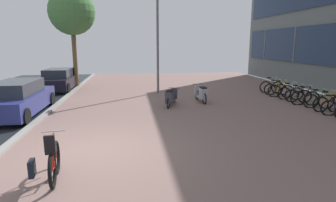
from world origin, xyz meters
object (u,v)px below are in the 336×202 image
scooter_near (202,94)px  parked_car_far (59,80)px  bicycle_rack_09 (272,87)px  lamp_post (158,36)px  bicycle_rack_08 (276,89)px  bicycle_rack_07 (281,91)px  scooter_mid (171,97)px  bicycle_rack_03 (318,101)px  bicycle_rack_04 (305,98)px  parked_car_near (18,99)px  bicycle_rack_02 (328,104)px  bicycle_foreground (52,162)px  street_tree (72,12)px  bicycle_rack_06 (290,93)px  bicycle_rack_05 (298,96)px

scooter_near → parked_car_far: 9.32m
bicycle_rack_09 → lamp_post: lamp_post is taller
bicycle_rack_08 → bicycle_rack_07: bearing=-95.4°
scooter_mid → lamp_post: 4.65m
bicycle_rack_03 → bicycle_rack_09: (-0.09, 4.08, 0.02)m
bicycle_rack_09 → bicycle_rack_07: bearing=-97.4°
bicycle_rack_09 → bicycle_rack_04: bearing=-91.9°
bicycle_rack_04 → parked_car_near: parked_car_near is taller
bicycle_rack_02 → bicycle_rack_07: (-0.22, 3.40, 0.00)m
bicycle_rack_07 → bicycle_rack_02: bearing=-86.3°
bicycle_foreground → bicycle_rack_09: size_ratio=1.05×
bicycle_rack_03 → bicycle_rack_04: bicycle_rack_04 is taller
bicycle_rack_02 → bicycle_rack_09: bearing=90.5°
bicycle_rack_09 → street_tree: (-11.86, 3.88, 4.48)m
lamp_post → street_tree: bearing=150.3°
bicycle_rack_06 → scooter_mid: size_ratio=0.75×
bicycle_rack_03 → bicycle_rack_05: bicycle_rack_03 is taller
bicycle_rack_06 → bicycle_foreground: bearing=-142.7°
bicycle_rack_04 → scooter_near: bearing=164.3°
bicycle_rack_05 → street_tree: street_tree is taller
bicycle_rack_02 → bicycle_rack_04: size_ratio=1.00×
bicycle_foreground → bicycle_rack_05: size_ratio=1.18×
scooter_near → parked_car_far: size_ratio=0.45×
bicycle_rack_09 → scooter_mid: 6.99m
bicycle_rack_05 → lamp_post: bearing=151.2°
bicycle_rack_09 → scooter_mid: (-6.42, -2.75, 0.06)m
bicycle_rack_09 → scooter_near: (-4.78, -2.09, 0.08)m
bicycle_rack_08 → bicycle_rack_05: bearing=-87.9°
bicycle_rack_04 → lamp_post: (-6.54, 4.32, 2.93)m
bicycle_rack_08 → parked_car_near: 12.99m
scooter_mid → lamp_post: (-0.23, 3.66, 2.86)m
parked_car_near → lamp_post: (6.12, 4.49, 2.60)m
bicycle_rack_02 → parked_car_near: bearing=174.7°
bicycle_rack_09 → parked_car_far: parked_car_far is taller
bicycle_rack_05 → bicycle_rack_04: bearing=-96.3°
street_tree → parked_car_far: bearing=-127.9°
bicycle_rack_07 → scooter_mid: 6.40m
bicycle_rack_04 → bicycle_foreground: bearing=-147.8°
bicycle_foreground → parked_car_near: parked_car_near is taller
scooter_near → parked_car_near: (-8.00, -1.48, 0.24)m
bicycle_rack_05 → lamp_post: size_ratio=0.21×
bicycle_rack_02 → parked_car_far: parked_car_far is taller
bicycle_rack_09 → street_tree: 13.26m
parked_car_far → lamp_post: size_ratio=0.67×
bicycle_rack_07 → parked_car_near: size_ratio=0.31×
lamp_post → parked_car_far: bearing=162.8°
bicycle_rack_04 → parked_car_far: size_ratio=0.34×
bicycle_rack_09 → parked_car_near: 13.27m
bicycle_rack_09 → scooter_near: size_ratio=0.77×
scooter_mid → parked_car_far: bearing=138.6°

